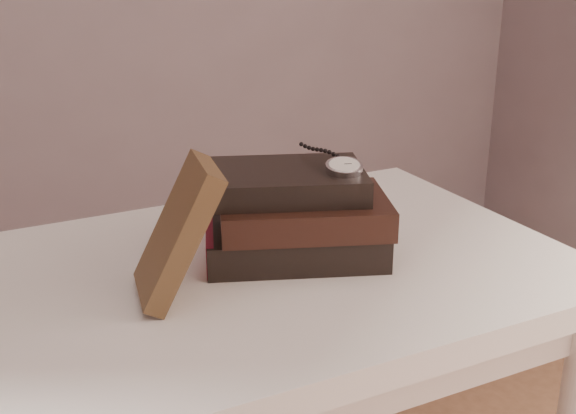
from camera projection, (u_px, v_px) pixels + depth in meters
name	position (u px, v px, depth m)	size (l,w,h in m)	color
table	(226.00, 330.00, 1.09)	(1.00, 0.60, 0.75)	silver
book_stack	(295.00, 216.00, 1.09)	(0.30, 0.26, 0.13)	black
journal	(178.00, 231.00, 0.95)	(0.03, 0.12, 0.19)	#3B2716
pocket_watch	(342.00, 166.00, 1.07)	(0.07, 0.16, 0.02)	silver
eyeglasses	(230.00, 190.00, 1.16)	(0.14, 0.15, 0.05)	silver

